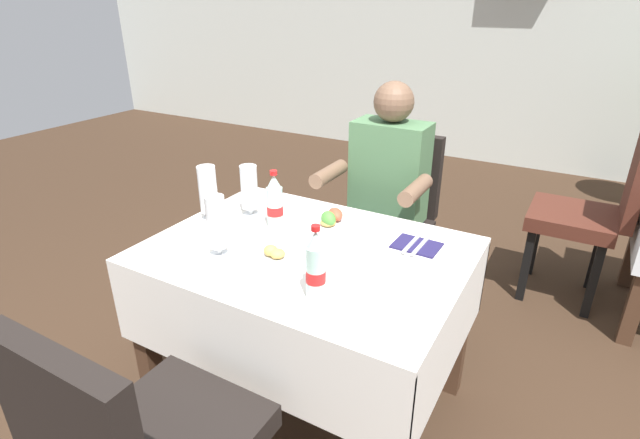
% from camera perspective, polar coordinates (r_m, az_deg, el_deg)
% --- Properties ---
extents(ground_plane, '(11.00, 11.00, 0.00)m').
position_cam_1_polar(ground_plane, '(2.18, -4.27, -22.89)').
color(ground_plane, '#382619').
extents(back_wall, '(11.00, 0.12, 2.92)m').
position_cam_1_polar(back_wall, '(5.35, 22.08, 21.43)').
color(back_wall, silver).
rests_on(back_wall, ground).
extents(main_dining_table, '(1.16, 0.87, 0.75)m').
position_cam_1_polar(main_dining_table, '(1.91, -1.50, -7.94)').
color(main_dining_table, white).
rests_on(main_dining_table, ground).
extents(chair_far_diner_seat, '(0.44, 0.50, 0.97)m').
position_cam_1_polar(chair_far_diner_seat, '(2.58, 8.01, 0.30)').
color(chair_far_diner_seat, black).
rests_on(chair_far_diner_seat, ground).
extents(seated_diner_far, '(0.50, 0.46, 1.26)m').
position_cam_1_polar(seated_diner_far, '(2.42, 7.48, 2.71)').
color(seated_diner_far, '#282D42').
rests_on(seated_diner_far, ground).
extents(plate_near_camera, '(0.22, 0.22, 0.05)m').
position_cam_1_polar(plate_near_camera, '(1.75, -5.72, -4.40)').
color(plate_near_camera, white).
rests_on(plate_near_camera, main_dining_table).
extents(plate_far_diner, '(0.25, 0.25, 0.07)m').
position_cam_1_polar(plate_far_diner, '(1.99, 1.09, -0.32)').
color(plate_far_diner, white).
rests_on(plate_far_diner, main_dining_table).
extents(beer_glass_left, '(0.07, 0.07, 0.23)m').
position_cam_1_polar(beer_glass_left, '(1.77, -12.03, -0.55)').
color(beer_glass_left, white).
rests_on(beer_glass_left, main_dining_table).
extents(beer_glass_middle, '(0.08, 0.08, 0.23)m').
position_cam_1_polar(beer_glass_middle, '(2.07, -12.97, 3.02)').
color(beer_glass_middle, white).
rests_on(beer_glass_middle, main_dining_table).
extents(beer_glass_right, '(0.07, 0.07, 0.22)m').
position_cam_1_polar(beer_glass_right, '(2.08, -8.28, 3.36)').
color(beer_glass_right, white).
rests_on(beer_glass_right, main_dining_table).
extents(cola_bottle_primary, '(0.06, 0.06, 0.25)m').
position_cam_1_polar(cola_bottle_primary, '(1.48, -0.50, -5.65)').
color(cola_bottle_primary, silver).
rests_on(cola_bottle_primary, main_dining_table).
extents(cola_bottle_secondary, '(0.07, 0.07, 0.25)m').
position_cam_1_polar(cola_bottle_secondary, '(1.95, -5.32, 1.89)').
color(cola_bottle_secondary, silver).
rests_on(cola_bottle_secondary, main_dining_table).
extents(napkin_cutlery_set, '(0.17, 0.19, 0.01)m').
position_cam_1_polar(napkin_cutlery_set, '(1.87, 11.26, -2.97)').
color(napkin_cutlery_set, '#231E4C').
rests_on(napkin_cutlery_set, main_dining_table).
extents(background_chair_left, '(0.50, 0.44, 0.97)m').
position_cam_1_polar(background_chair_left, '(3.02, 29.35, 0.93)').
color(background_chair_left, '#4C2319').
rests_on(background_chair_left, ground).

